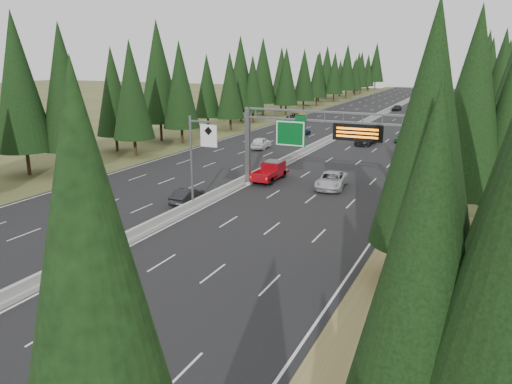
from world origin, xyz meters
TOP-DOWN VIEW (x-y plane):
  - road at (0.00, 80.00)m, footprint 32.00×260.00m
  - shoulder_right at (17.80, 80.00)m, footprint 3.60×260.00m
  - shoulder_left at (-17.80, 80.00)m, footprint 3.60×260.00m
  - median_barrier at (0.00, 80.00)m, footprint 0.70×260.00m
  - sign_gantry at (8.92, 34.88)m, footprint 16.75×0.98m
  - hov_sign_pole at (0.58, 24.97)m, footprint 2.80×0.50m
  - tree_row_right at (22.24, 80.56)m, footprint 11.93×244.64m
  - tree_row_left at (-21.98, 66.33)m, footprint 12.11×246.24m
  - silver_minivan at (8.55, 37.12)m, footprint 3.13×5.84m
  - red_pickup at (1.76, 37.85)m, footprint 2.07×5.78m
  - car_ahead_green at (10.26, 68.18)m, footprint 1.68×4.10m
  - car_ahead_dkred at (14.50, 76.71)m, footprint 1.54×4.37m
  - car_ahead_dkgrey at (5.84, 63.80)m, footprint 2.67×5.69m
  - car_ahead_white at (9.37, 120.19)m, footprint 2.49×5.17m
  - car_ahead_far at (1.50, 114.15)m, footprint 2.01×4.16m
  - car_onc_near at (-1.50, 26.51)m, footprint 1.63×4.20m
  - car_onc_blue at (-5.88, 67.88)m, footprint 2.11×4.66m
  - car_onc_white at (-6.89, 54.02)m, footprint 2.41×5.00m
  - car_onc_far at (-13.40, 85.00)m, footprint 3.15×5.99m

SIDE VIEW (x-z plane):
  - shoulder_right at x=17.80m, z-range 0.00..0.06m
  - shoulder_left at x=-17.80m, z-range 0.00..0.06m
  - road at x=0.00m, z-range 0.00..0.08m
  - median_barrier at x=0.00m, z-range -0.01..0.84m
  - car_onc_blue at x=-5.88m, z-range 0.08..1.40m
  - car_onc_near at x=-1.50m, z-range 0.08..1.44m
  - car_ahead_far at x=1.50m, z-range 0.08..1.45m
  - car_ahead_green at x=10.26m, z-range 0.08..1.47m
  - car_ahead_white at x=9.37m, z-range 0.08..1.50m
  - car_ahead_dkred at x=14.50m, z-range 0.08..1.52m
  - silver_minivan at x=8.55m, z-range 0.08..1.64m
  - car_ahead_dkgrey at x=5.84m, z-range 0.08..1.69m
  - car_onc_far at x=-13.40m, z-range 0.08..1.69m
  - car_onc_white at x=-6.89m, z-range 0.08..1.73m
  - red_pickup at x=1.76m, z-range 0.18..2.07m
  - hov_sign_pole at x=0.58m, z-range 0.72..8.72m
  - sign_gantry at x=8.92m, z-range 1.37..9.17m
  - tree_row_left at x=-21.98m, z-range -0.43..18.42m
  - tree_row_right at x=22.24m, z-range 0.02..18.55m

